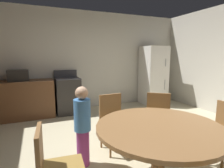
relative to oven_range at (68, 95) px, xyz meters
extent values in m
plane|color=beige|center=(0.57, -2.43, -0.47)|extent=(14.00, 14.00, 0.00)
cube|color=beige|center=(0.57, 0.40, 0.88)|extent=(6.17, 0.12, 2.70)
cube|color=brown|center=(-1.28, 0.00, -0.02)|extent=(1.87, 0.60, 0.90)
cube|color=#2D2B28|center=(0.00, 0.00, -0.02)|extent=(0.60, 0.60, 0.90)
cube|color=#38383D|center=(0.00, 0.00, 0.44)|extent=(0.60, 0.60, 0.02)
cube|color=#38383D|center=(0.00, 0.28, 0.54)|extent=(0.60, 0.04, 0.18)
cube|color=white|center=(2.60, -0.05, 0.41)|extent=(0.68, 0.66, 1.76)
cylinder|color=#B2B2B7|center=(2.78, -0.39, 0.81)|extent=(0.02, 0.02, 0.22)
cylinder|color=#B2B2B7|center=(2.78, -0.39, 0.16)|extent=(0.02, 0.02, 0.30)
cube|color=black|center=(-1.11, 0.00, 0.56)|extent=(0.44, 0.32, 0.26)
cylinder|color=olive|center=(0.43, -3.23, -0.11)|extent=(0.14, 0.14, 0.72)
cylinder|color=olive|center=(0.43, -3.23, 0.27)|extent=(1.33, 1.33, 0.04)
cylinder|color=olive|center=(0.55, -2.40, -0.25)|extent=(0.03, 0.03, 0.43)
cylinder|color=olive|center=(0.21, -2.42, -0.25)|extent=(0.03, 0.03, 0.43)
cylinder|color=olive|center=(0.53, -2.06, -0.25)|extent=(0.03, 0.03, 0.43)
cylinder|color=olive|center=(0.19, -2.08, -0.25)|extent=(0.03, 0.03, 0.43)
cube|color=#A37F3D|center=(0.37, -2.24, -0.02)|extent=(0.43, 0.43, 0.05)
cube|color=olive|center=(0.35, -2.06, 0.19)|extent=(0.38, 0.06, 0.42)
cube|color=olive|center=(-0.74, -3.13, 0.19)|extent=(0.07, 0.38, 0.42)
cylinder|color=olive|center=(1.27, -3.37, -0.25)|extent=(0.03, 0.03, 0.43)
cylinder|color=olive|center=(1.25, -3.03, -0.25)|extent=(0.03, 0.03, 0.43)
cylinder|color=olive|center=(1.59, -3.02, -0.25)|extent=(0.03, 0.03, 0.43)
cube|color=#A37F3D|center=(1.43, -3.19, -0.02)|extent=(0.42, 0.42, 0.05)
cylinder|color=olive|center=(1.06, -2.67, -0.25)|extent=(0.03, 0.03, 0.43)
cylinder|color=olive|center=(0.79, -2.47, -0.25)|extent=(0.03, 0.03, 0.43)
cylinder|color=olive|center=(1.26, -2.39, -0.25)|extent=(0.03, 0.03, 0.43)
cylinder|color=olive|center=(0.99, -2.19, -0.25)|extent=(0.03, 0.03, 0.43)
cube|color=#A37F3D|center=(1.02, -2.43, -0.02)|extent=(0.56, 0.56, 0.05)
cube|color=olive|center=(1.13, -2.28, 0.19)|extent=(0.33, 0.25, 0.42)
cylinder|color=#8C337A|center=(-0.20, -2.44, -0.22)|extent=(0.17, 0.17, 0.50)
cylinder|color=#4784CC|center=(-0.20, -2.44, 0.24)|extent=(0.31, 0.31, 0.42)
sphere|color=#D6A884|center=(-0.20, -2.44, 0.54)|extent=(0.17, 0.17, 0.17)
camera|label=1|loc=(-0.73, -4.72, 1.02)|focal=29.34mm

